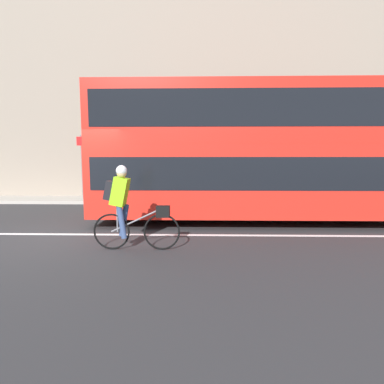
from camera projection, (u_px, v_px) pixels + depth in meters
The scene contains 8 objects.
ground_plane at pixel (64, 235), 7.08m from camera, with size 80.00×80.00×0.00m, color #2D2D30.
road_center_line at pixel (64, 234), 7.09m from camera, with size 50.00×0.14×0.01m, color silver.
sidewalk_curb at pixel (123, 200), 12.58m from camera, with size 60.00×1.69×0.13m.
building_facade at pixel (126, 88), 13.04m from camera, with size 60.00×0.30×9.74m.
bus at pixel (263, 149), 8.43m from camera, with size 9.34×2.57×3.72m.
cyclist_on_bike at pixel (127, 205), 5.82m from camera, with size 1.71×0.32×1.66m.
trash_bin at pixel (191, 189), 12.38m from camera, with size 0.47×0.47×0.81m.
street_sign_post at pixel (82, 164), 12.36m from camera, with size 0.36×0.09×2.61m.
Camera 1 is at (3.19, -6.85, 1.78)m, focal length 28.00 mm.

